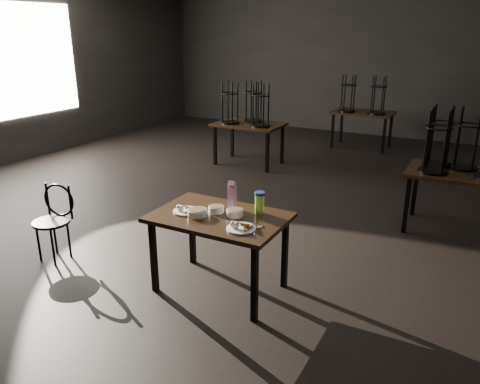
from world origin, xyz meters
The scene contains 14 objects.
room centered at (-0.06, 0.01, 2.33)m, with size 12.00×12.04×3.22m.
main_table centered at (0.63, -1.62, 0.67)m, with size 1.20×0.80×0.75m.
plate_left centered at (0.31, -1.69, 0.77)m, with size 0.24×0.24×0.08m.
plate_right centered at (0.95, -1.80, 0.77)m, with size 0.25×0.25×0.08m.
bowl_near centered at (0.56, -1.56, 0.78)m, with size 0.14×0.14×0.06m.
bowl_far centered at (0.76, -1.56, 0.78)m, with size 0.15×0.15×0.06m.
bowl_big centered at (0.46, -1.72, 0.78)m, with size 0.18×0.18×0.06m.
juice_carton centered at (0.65, -1.42, 0.88)m, with size 0.07×0.07×0.27m.
water_bottle centered at (0.93, -1.41, 0.86)m, with size 0.11×0.11×0.21m.
spoon centered at (1.07, -1.70, 0.75)m, with size 0.06×0.21×0.01m.
bentwood_chair centered at (-1.25, -1.87, 0.47)m, with size 0.40×0.39×0.80m.
bg_table_left centered at (-1.12, 2.38, 0.78)m, with size 1.20×0.80×1.48m.
bg_table_right centered at (2.43, 0.88, 0.80)m, with size 1.20×0.80×1.48m.
bg_table_far centered at (0.37, 4.57, 0.75)m, with size 1.20×0.80×1.48m.
Camera 1 is at (2.63, -4.98, 2.34)m, focal length 35.00 mm.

